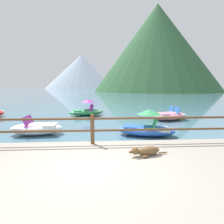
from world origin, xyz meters
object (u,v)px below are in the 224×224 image
object	(u,v)px
pedal_boat_6	(146,127)
pedal_boat_3	(87,111)
pedal_boat_1	(169,116)
pedal_boat_2	(37,128)
dog_resting	(146,151)

from	to	relation	value
pedal_boat_6	pedal_boat_3	bearing A→B (deg)	118.50
pedal_boat_3	pedal_boat_1	bearing A→B (deg)	-21.30
pedal_boat_1	pedal_boat_2	distance (m)	8.02
dog_resting	pedal_boat_3	distance (m)	9.27
dog_resting	pedal_boat_3	bearing A→B (deg)	104.04
pedal_boat_1	pedal_boat_3	distance (m)	5.94
pedal_boat_6	pedal_boat_1	bearing A→B (deg)	55.48
pedal_boat_2	pedal_boat_3	size ratio (longest dim) A/B	0.84
pedal_boat_1	pedal_boat_3	size ratio (longest dim) A/B	0.95
pedal_boat_1	pedal_boat_3	world-z (taller)	pedal_boat_3
pedal_boat_2	pedal_boat_6	distance (m)	4.99
pedal_boat_1	pedal_boat_6	size ratio (longest dim) A/B	0.97
pedal_boat_2	pedal_boat_3	bearing A→B (deg)	70.36
pedal_boat_2	pedal_boat_6	size ratio (longest dim) A/B	0.85
pedal_boat_1	pedal_boat_6	world-z (taller)	pedal_boat_6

